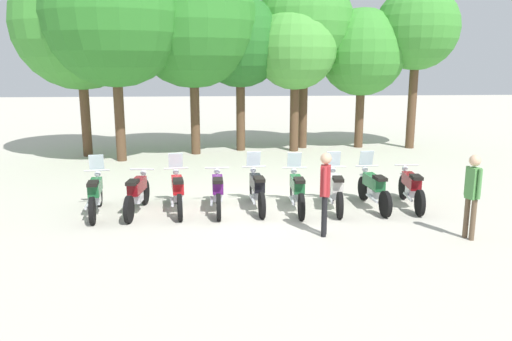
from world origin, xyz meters
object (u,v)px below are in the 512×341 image
Objects in this scene: tree_5 at (305,24)px; motorcycle_1 at (137,193)px; motorcycle_6 at (335,189)px; tree_0 at (79,24)px; motorcycle_7 at (373,188)px; tree_2 at (193,23)px; tree_6 at (362,53)px; tree_4 at (295,48)px; motorcycle_8 at (411,187)px; motorcycle_4 at (257,189)px; motorcycle_5 at (297,190)px; tree_1 at (114,14)px; person_1 at (325,187)px; tree_3 at (240,43)px; motorcycle_2 at (178,191)px; person_0 at (472,190)px; motorcycle_0 at (95,193)px; motorcycle_3 at (218,191)px; tree_7 at (417,29)px.

motorcycle_1 is at bearing -121.24° from tree_5.
tree_0 is at bearing 51.56° from motorcycle_6.
motorcycle_7 is 10.31m from tree_2.
motorcycle_6 is at bearing -63.79° from tree_2.
motorcycle_6 is 10.12m from tree_6.
tree_5 is (0.48, 0.77, 0.98)m from tree_4.
tree_4 reaches higher than motorcycle_6.
motorcycle_8 is (6.90, 0.08, 0.00)m from motorcycle_1.
tree_0 reaches higher than motorcycle_8.
tree_5 reaches higher than tree_4.
motorcycle_4 is at bearing -81.96° from motorcycle_1.
motorcycle_5 is at bearing 97.51° from motorcycle_8.
motorcycle_7 is at bearing -41.32° from tree_1.
tree_6 is (2.42, -0.04, -1.13)m from tree_5.
motorcycle_1 is 10.38m from tree_4.
person_1 reaches higher than motorcycle_8.
motorcycle_7 is at bearing -70.47° from tree_3.
motorcycle_7 is 0.38× the size of tree_4.
person_1 is at bearing -55.67° from tree_1.
motorcycle_1 is 1.00× the size of motorcycle_8.
tree_5 is (4.47, 1.17, 0.04)m from tree_2.
tree_0 reaches higher than tree_3.
tree_6 is (7.94, 9.05, 3.46)m from motorcycle_1.
motorcycle_8 is 0.36× the size of tree_3.
motorcycle_1 is 0.31× the size of tree_5.
person_0 is at bearing -119.09° from motorcycle_2.
motorcycle_0 is at bearing 95.90° from motorcycle_6.
tree_5 is at bearing -23.06° from motorcycle_3.
tree_2 is at bearing 5.05° from motorcycle_3.
motorcycle_3 is at bearing -56.36° from tree_0.
motorcycle_3 is at bearing 95.49° from motorcycle_8.
motorcycle_2 is 11.08m from tree_5.
tree_3 reaches higher than motorcycle_4.
tree_0 is at bearing 31.99° from motorcycle_3.
motorcycle_8 is 10.21m from tree_3.
tree_5 is (1.57, 9.14, 4.58)m from motorcycle_5.
motorcycle_6 is (5.93, 0.07, 0.00)m from motorcycle_0.
motorcycle_1 is 0.38× the size of tree_4.
tree_4 is 1.00× the size of tree_6.
motorcycle_5 is at bearing -50.29° from tree_1.
motorcycle_8 is (1.97, 0.06, -0.01)m from motorcycle_6.
person_0 is 0.29× the size of tree_3.
tree_0 is 1.29× the size of tree_6.
person_0 is at bearing -58.91° from tree_2.
tree_7 is (8.09, 8.67, 4.40)m from motorcycle_3.
tree_4 reaches higher than motorcycle_4.
person_1 reaches higher than motorcycle_5.
tree_2 reaches higher than tree_4.
tree_5 is at bearing -20.36° from motorcycle_4.
motorcycle_8 is at bearing -91.29° from motorcycle_3.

